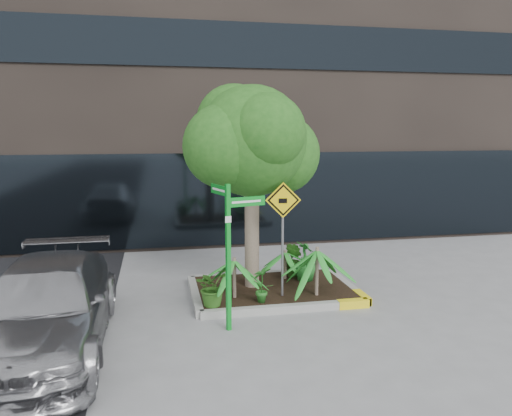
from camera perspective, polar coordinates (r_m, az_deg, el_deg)
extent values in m
plane|color=gray|center=(10.11, 1.24, -10.37)|extent=(80.00, 80.00, 0.00)
cube|color=#2D2621|center=(18.46, -3.29, 21.97)|extent=(18.00, 8.00, 15.00)
cube|color=#9E9E99|center=(11.43, 0.68, -7.66)|extent=(3.20, 0.15, 0.15)
cube|color=#9E9E99|center=(9.40, 3.55, -11.42)|extent=(3.20, 0.15, 0.15)
cube|color=#9E9E99|center=(10.17, -6.97, -9.86)|extent=(0.15, 2.20, 0.15)
cube|color=#9E9E99|center=(10.87, 10.29, -8.69)|extent=(0.15, 2.20, 0.15)
cube|color=yellow|center=(9.80, 11.04, -10.71)|extent=(0.60, 0.17, 0.15)
cube|color=black|center=(10.39, 1.97, -9.13)|extent=(3.05, 2.05, 0.06)
cylinder|color=gray|center=(10.13, -0.47, -2.24)|extent=(0.29, 0.29, 2.75)
cylinder|color=gray|center=(10.01, 0.04, 3.46)|extent=(0.52, 0.15, 0.89)
sphere|color=#215719|center=(9.94, -0.49, 7.66)|extent=(2.20, 2.20, 2.20)
sphere|color=#215719|center=(10.36, 2.73, 6.18)|extent=(1.65, 1.65, 1.65)
sphere|color=#215719|center=(9.67, -3.50, 7.06)|extent=(1.65, 1.65, 1.65)
sphere|color=#215719|center=(9.44, 1.26, 8.70)|extent=(1.47, 1.47, 1.47)
sphere|color=#215719|center=(10.35, -2.50, 9.74)|extent=(1.56, 1.56, 1.56)
cylinder|color=gray|center=(9.81, 6.97, -7.17)|extent=(0.07, 0.07, 0.96)
cylinder|color=gray|center=(9.64, -2.48, -7.95)|extent=(0.07, 0.07, 0.78)
cylinder|color=gray|center=(10.85, 3.33, -6.45)|extent=(0.07, 0.07, 0.63)
imported|color=#A1A0A5|center=(8.38, -22.86, -10.44)|extent=(1.87, 4.58, 1.33)
imported|color=#2C601B|center=(9.25, -4.98, -8.93)|extent=(0.91, 0.91, 0.72)
imported|color=#217025|center=(10.75, 5.66, -6.03)|extent=(0.59, 0.59, 0.85)
imported|color=#256B21|center=(9.39, 0.68, -8.62)|extent=(0.50, 0.50, 0.72)
imported|color=#295D1A|center=(10.97, 4.34, -5.88)|extent=(0.54, 0.54, 0.78)
cube|color=#0D9724|center=(8.29, -3.19, -5.79)|extent=(0.09, 0.09, 2.48)
cube|color=#0D9724|center=(8.24, -1.11, 0.74)|extent=(0.67, 0.21, 0.16)
cube|color=#0D9724|center=(8.38, -4.20, 2.08)|extent=(0.21, 0.67, 0.16)
cube|color=white|center=(8.23, -1.10, 0.73)|extent=(0.51, 0.15, 0.04)
cube|color=white|center=(8.38, -4.29, 2.08)|extent=(0.15, 0.51, 0.04)
cube|color=white|center=(8.10, -3.19, -1.31)|extent=(0.10, 0.03, 0.11)
cylinder|color=slate|center=(9.59, 3.05, -4.16)|extent=(0.05, 0.07, 2.04)
cube|color=yellow|center=(9.41, 3.12, 0.91)|extent=(0.68, 0.09, 0.68)
cube|color=black|center=(9.40, 3.14, 0.90)|extent=(0.60, 0.07, 0.61)
cube|color=yellow|center=(9.40, 3.15, 0.90)|extent=(0.51, 0.06, 0.52)
cube|color=black|center=(9.39, 3.09, 0.82)|extent=(0.16, 0.02, 0.09)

